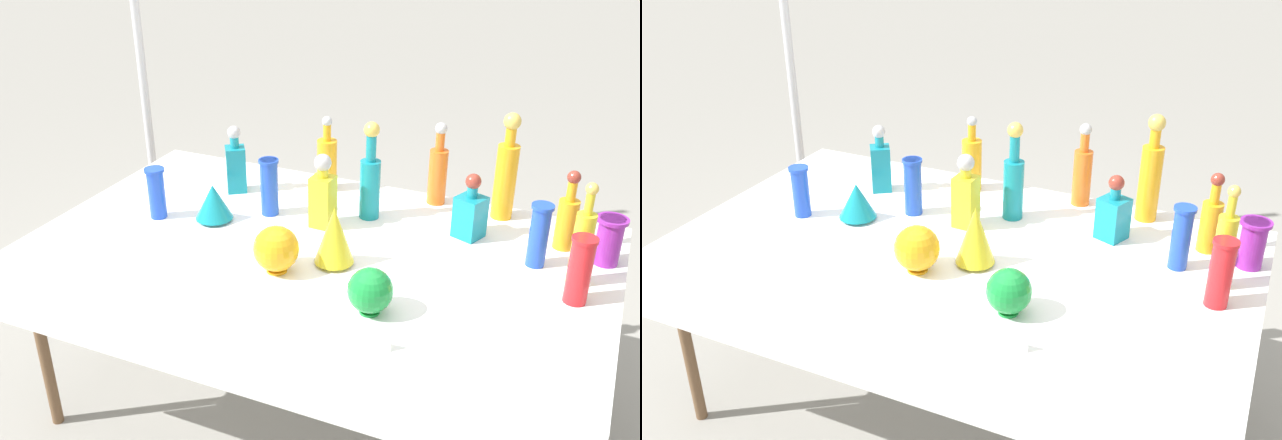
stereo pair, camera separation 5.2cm
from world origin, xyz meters
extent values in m
plane|color=gray|center=(0.00, 0.00, 0.00)|extent=(40.00, 40.00, 0.00)
cube|color=white|center=(0.00, 0.00, 0.74)|extent=(2.05, 1.18, 0.03)
cube|color=white|center=(0.00, -0.60, 0.64)|extent=(2.05, 0.01, 0.23)
cylinder|color=brown|center=(-0.93, -0.49, 0.36)|extent=(0.04, 0.04, 0.73)
cylinder|color=brown|center=(-0.93, 0.49, 0.36)|extent=(0.04, 0.04, 0.73)
cylinder|color=brown|center=(0.93, 0.49, 0.36)|extent=(0.04, 0.04, 0.73)
cylinder|color=orange|center=(-0.18, 0.47, 0.87)|extent=(0.08, 0.08, 0.22)
cylinder|color=orange|center=(-0.18, 0.47, 1.01)|extent=(0.03, 0.03, 0.07)
sphere|color=#B2B2B7|center=(-0.18, 0.47, 1.06)|extent=(0.04, 0.04, 0.04)
cylinder|color=orange|center=(0.55, 0.50, 0.91)|extent=(0.08, 0.08, 0.29)
cylinder|color=orange|center=(0.55, 0.50, 1.09)|extent=(0.04, 0.04, 0.08)
sphere|color=gold|center=(0.55, 0.50, 1.15)|extent=(0.06, 0.06, 0.06)
cylinder|color=teal|center=(0.08, 0.29, 0.88)|extent=(0.08, 0.08, 0.23)
cylinder|color=teal|center=(0.08, 0.29, 1.05)|extent=(0.04, 0.04, 0.11)
sphere|color=gold|center=(0.08, 0.29, 1.12)|extent=(0.06, 0.06, 0.06)
cylinder|color=yellow|center=(0.87, 0.10, 0.89)|extent=(0.06, 0.06, 0.25)
cylinder|color=yellow|center=(0.87, 0.10, 1.05)|extent=(0.03, 0.03, 0.08)
sphere|color=gold|center=(0.87, 0.10, 1.10)|extent=(0.04, 0.04, 0.04)
cylinder|color=orange|center=(0.28, 0.52, 0.87)|extent=(0.07, 0.07, 0.23)
cylinder|color=orange|center=(0.28, 0.52, 1.02)|extent=(0.04, 0.04, 0.08)
sphere|color=#B2B2B7|center=(0.28, 0.52, 1.08)|extent=(0.05, 0.05, 0.05)
cylinder|color=orange|center=(0.80, 0.34, 0.85)|extent=(0.07, 0.07, 0.18)
cylinder|color=orange|center=(0.80, 0.34, 0.98)|extent=(0.03, 0.03, 0.07)
sphere|color=maroon|center=(0.80, 0.34, 1.03)|extent=(0.05, 0.05, 0.05)
cube|color=yellow|center=(-0.05, 0.15, 0.86)|extent=(0.09, 0.09, 0.20)
cylinder|color=yellow|center=(-0.05, 0.15, 0.98)|extent=(0.04, 0.04, 0.04)
sphere|color=#B2B2B7|center=(-0.05, 0.15, 1.02)|extent=(0.06, 0.06, 0.06)
cube|color=teal|center=(0.47, 0.28, 0.84)|extent=(0.12, 0.12, 0.16)
cylinder|color=teal|center=(0.47, 0.28, 0.94)|extent=(0.04, 0.04, 0.05)
sphere|color=maroon|center=(0.47, 0.28, 0.98)|extent=(0.06, 0.06, 0.06)
cube|color=teal|center=(-0.51, 0.30, 0.86)|extent=(0.11, 0.11, 0.19)
cylinder|color=teal|center=(-0.51, 0.30, 0.98)|extent=(0.04, 0.04, 0.05)
sphere|color=#B2B2B7|center=(-0.51, 0.30, 1.02)|extent=(0.05, 0.05, 0.05)
cylinder|color=red|center=(0.88, -0.02, 0.87)|extent=(0.07, 0.07, 0.23)
cylinder|color=red|center=(0.88, -0.02, 0.98)|extent=(0.08, 0.08, 0.01)
cylinder|color=blue|center=(-0.67, -0.04, 0.86)|extent=(0.06, 0.06, 0.20)
cylinder|color=blue|center=(-0.67, -0.04, 0.96)|extent=(0.08, 0.08, 0.01)
cylinder|color=blue|center=(0.73, 0.17, 0.87)|extent=(0.06, 0.06, 0.23)
cylinder|color=blue|center=(0.73, 0.17, 0.98)|extent=(0.08, 0.08, 0.01)
cylinder|color=blue|center=(-0.28, 0.16, 0.87)|extent=(0.07, 0.07, 0.23)
cylinder|color=blue|center=(-0.28, 0.16, 0.98)|extent=(0.08, 0.08, 0.01)
cylinder|color=purple|center=(0.95, 0.28, 0.85)|extent=(0.09, 0.09, 0.17)
cylinder|color=purple|center=(0.95, 0.28, 0.93)|extent=(0.11, 0.11, 0.01)
cylinder|color=teal|center=(-0.45, 0.02, 0.77)|extent=(0.09, 0.09, 0.01)
cone|color=teal|center=(-0.45, 0.02, 0.84)|extent=(0.15, 0.15, 0.14)
cylinder|color=yellow|center=(0.10, -0.11, 0.77)|extent=(0.07, 0.07, 0.01)
cone|color=yellow|center=(0.10, -0.11, 0.87)|extent=(0.14, 0.14, 0.20)
cylinder|color=orange|center=(-0.06, -0.23, 0.76)|extent=(0.07, 0.07, 0.01)
sphere|color=orange|center=(-0.06, -0.23, 0.85)|extent=(0.16, 0.16, 0.16)
cylinder|color=#198C38|center=(0.31, -0.34, 0.76)|extent=(0.06, 0.06, 0.01)
sphere|color=#198C38|center=(0.31, -0.34, 0.84)|extent=(0.14, 0.14, 0.14)
cube|color=white|center=(0.41, -0.49, 0.78)|extent=(0.06, 0.02, 0.05)
cube|color=tan|center=(-0.58, 1.07, 0.14)|extent=(0.59, 0.51, 0.28)
cube|color=tan|center=(-0.58, 1.20, 0.32)|extent=(0.49, 0.13, 0.09)
cylinder|color=silver|center=(-1.35, 0.82, 1.39)|extent=(0.04, 0.04, 2.78)
cylinder|color=#333338|center=(-1.35, 0.82, 0.02)|extent=(0.18, 0.18, 0.04)
camera|label=1|loc=(0.91, -2.07, 1.99)|focal=40.00mm
camera|label=2|loc=(0.96, -2.05, 1.99)|focal=40.00mm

